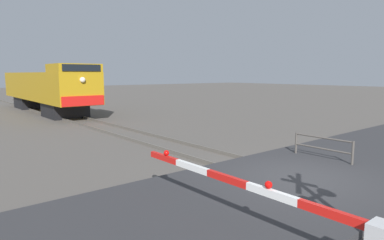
{
  "coord_description": "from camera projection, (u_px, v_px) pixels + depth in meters",
  "views": [
    {
      "loc": [
        -8.33,
        -5.28,
        3.12
      ],
      "look_at": [
        -0.93,
        3.71,
        1.52
      ],
      "focal_mm": 31.48,
      "sensor_mm": 36.0,
      "label": 1
    }
  ],
  "objects": [
    {
      "name": "ground_plane",
      "position": [
        298.0,
        183.0,
        9.71
      ],
      "size": [
        160.0,
        160.0,
        0.0
      ],
      "primitive_type": "plane",
      "color": "#514C47"
    },
    {
      "name": "rail_track_left",
      "position": [
        283.0,
        186.0,
        9.25
      ],
      "size": [
        0.08,
        80.0,
        0.15
      ],
      "primitive_type": "cube",
      "color": "#59544C",
      "rests_on": "ground_plane"
    },
    {
      "name": "rail_track_right",
      "position": [
        312.0,
        176.0,
        10.15
      ],
      "size": [
        0.08,
        80.0,
        0.15
      ],
      "primitive_type": "cube",
      "color": "#59544C",
      "rests_on": "ground_plane"
    },
    {
      "name": "road_surface",
      "position": [
        298.0,
        180.0,
        9.7
      ],
      "size": [
        36.0,
        5.33,
        0.17
      ],
      "primitive_type": "cube",
      "color": "#2D2D30",
      "rests_on": "ground_plane"
    },
    {
      "name": "locomotive",
      "position": [
        47.0,
        88.0,
        27.4
      ],
      "size": [
        2.93,
        15.93,
        3.78
      ],
      "color": "black",
      "rests_on": "ground_plane"
    },
    {
      "name": "crossing_gate",
      "position": [
        324.0,
        227.0,
        5.15
      ],
      "size": [
        0.36,
        6.19,
        1.26
      ],
      "color": "silver",
      "rests_on": "ground_plane"
    },
    {
      "name": "guard_railing",
      "position": [
        323.0,
        146.0,
        11.77
      ],
      "size": [
        0.08,
        2.2,
        0.95
      ],
      "color": "#4C4742",
      "rests_on": "ground_plane"
    }
  ]
}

